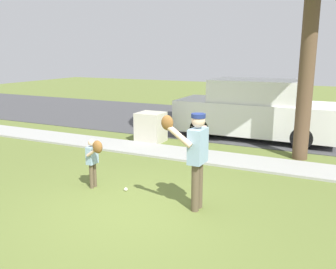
{
  "coord_description": "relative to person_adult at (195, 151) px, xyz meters",
  "views": [
    {
      "loc": [
        3.15,
        -5.18,
        2.74
      ],
      "look_at": [
        -0.15,
        1.73,
        1.0
      ],
      "focal_mm": 38.82,
      "sensor_mm": 36.0,
      "label": 1
    }
  ],
  "objects": [
    {
      "name": "person_adult",
      "position": [
        0.0,
        0.0,
        0.0
      ],
      "size": [
        0.7,
        0.62,
        1.73
      ],
      "rotation": [
        0.0,
        0.0,
        3.11
      ],
      "color": "brown",
      "rests_on": "ground"
    },
    {
      "name": "parked_van_white",
      "position": [
        -0.27,
        5.99,
        -0.18
      ],
      "size": [
        5.0,
        1.95,
        1.88
      ],
      "rotation": [
        0.0,
        0.0,
        3.14
      ],
      "color": "silver",
      "rests_on": "road_surface"
    },
    {
      "name": "person_child",
      "position": [
        -2.21,
        0.05,
        -0.39
      ],
      "size": [
        0.45,
        0.42,
        1.07
      ],
      "rotation": [
        0.0,
        0.0,
        6.25
      ],
      "color": "brown",
      "rests_on": "ground"
    },
    {
      "name": "baseball",
      "position": [
        -1.56,
        0.2,
        -1.04
      ],
      "size": [
        0.07,
        0.07,
        0.07
      ],
      "primitive_type": "sphere",
      "color": "white",
      "rests_on": "ground"
    },
    {
      "name": "utility_cabinet",
      "position": [
        -3.07,
        4.08,
        -0.62
      ],
      "size": [
        0.8,
        0.76,
        0.92
      ],
      "primitive_type": "cube",
      "color": "beige",
      "rests_on": "ground"
    },
    {
      "name": "sidewalk_strip",
      "position": [
        -0.97,
        3.12,
        -1.05
      ],
      "size": [
        36.0,
        1.2,
        0.06
      ],
      "primitive_type": "cube",
      "color": "#A3A39E",
      "rests_on": "ground"
    },
    {
      "name": "ground_plane",
      "position": [
        -0.97,
        3.02,
        -1.08
      ],
      "size": [
        48.0,
        48.0,
        0.0
      ],
      "primitive_type": "plane",
      "color": "olive"
    },
    {
      "name": "road_surface",
      "position": [
        -0.97,
        8.12,
        -1.07
      ],
      "size": [
        36.0,
        6.8,
        0.02
      ],
      "primitive_type": "cube",
      "color": "#424244",
      "rests_on": "ground"
    }
  ]
}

